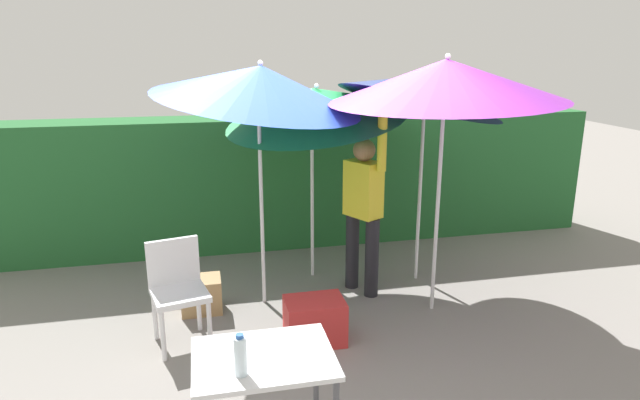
{
  "coord_description": "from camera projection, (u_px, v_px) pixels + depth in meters",
  "views": [
    {
      "loc": [
        -1.05,
        -4.41,
        2.46
      ],
      "look_at": [
        0.0,
        0.3,
        1.1
      ],
      "focal_mm": 30.66,
      "sensor_mm": 36.0,
      "label": 1
    }
  ],
  "objects": [
    {
      "name": "cooler_box",
      "position": [
        315.0,
        321.0,
        4.68
      ],
      "size": [
        0.5,
        0.36,
        0.39
      ],
      "primitive_type": "cube",
      "color": "red",
      "rests_on": "ground_plane"
    },
    {
      "name": "hedge_row",
      "position": [
        286.0,
        180.0,
        6.97
      ],
      "size": [
        8.0,
        0.7,
        1.63
      ],
      "primitive_type": "cube",
      "color": "#23602D",
      "rests_on": "ground_plane"
    },
    {
      "name": "chair_plastic",
      "position": [
        178.0,
        286.0,
        4.61
      ],
      "size": [
        0.53,
        0.53,
        0.89
      ],
      "color": "silver",
      "rests_on": "ground_plane"
    },
    {
      "name": "bottle_water",
      "position": [
        240.0,
        356.0,
        2.88
      ],
      "size": [
        0.07,
        0.07,
        0.24
      ],
      "color": "silver",
      "rests_on": "folding_table"
    },
    {
      "name": "folding_table",
      "position": [
        264.0,
        371.0,
        3.12
      ],
      "size": [
        0.8,
        0.6,
        0.77
      ],
      "color": "#4C4C51",
      "rests_on": "ground_plane"
    },
    {
      "name": "umbrella_orange",
      "position": [
        259.0,
        84.0,
        4.91
      ],
      "size": [
        1.97,
        1.94,
        2.51
      ],
      "color": "silver",
      "rests_on": "ground_plane"
    },
    {
      "name": "umbrella_yellow",
      "position": [
        446.0,
        80.0,
        4.73
      ],
      "size": [
        2.08,
        2.07,
        2.41
      ],
      "color": "silver",
      "rests_on": "ground_plane"
    },
    {
      "name": "umbrella_rainbow",
      "position": [
        314.0,
        104.0,
        5.57
      ],
      "size": [
        1.94,
        1.91,
        2.31
      ],
      "color": "silver",
      "rests_on": "ground_plane"
    },
    {
      "name": "umbrella_navy",
      "position": [
        422.0,
        90.0,
        5.5
      ],
      "size": [
        1.75,
        1.71,
        2.47
      ],
      "color": "silver",
      "rests_on": "ground_plane"
    },
    {
      "name": "crate_cardboard",
      "position": [
        201.0,
        295.0,
        5.23
      ],
      "size": [
        0.38,
        0.31,
        0.33
      ],
      "primitive_type": "cube",
      "color": "#9E7A4C",
      "rests_on": "ground_plane"
    },
    {
      "name": "person_vendor",
      "position": [
        363.0,
        205.0,
        5.45
      ],
      "size": [
        0.37,
        0.53,
        1.88
      ],
      "color": "black",
      "rests_on": "ground_plane"
    },
    {
      "name": "ground_plane",
      "position": [
        327.0,
        323.0,
        5.03
      ],
      "size": [
        24.0,
        24.0,
        0.0
      ],
      "primitive_type": "plane",
      "color": "gray"
    }
  ]
}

